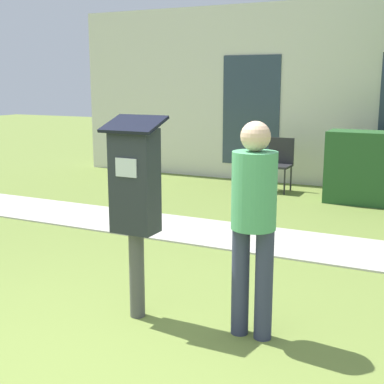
{
  "coord_description": "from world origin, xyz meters",
  "views": [
    {
      "loc": [
        1.98,
        -2.7,
        1.85
      ],
      "look_at": [
        0.31,
        0.74,
        1.05
      ],
      "focal_mm": 50.0,
      "sensor_mm": 36.0,
      "label": 1
    }
  ],
  "objects_px": {
    "person_standing": "(254,214)",
    "outdoor_chair_middle": "(365,165)",
    "parking_meter": "(135,192)",
    "outdoor_chair_left": "(279,160)"
  },
  "relations": [
    {
      "from": "person_standing",
      "to": "outdoor_chair_middle",
      "type": "height_order",
      "value": "person_standing"
    },
    {
      "from": "parking_meter",
      "to": "outdoor_chair_left",
      "type": "distance_m",
      "value": 5.35
    },
    {
      "from": "parking_meter",
      "to": "outdoor_chair_middle",
      "type": "relative_size",
      "value": 1.77
    },
    {
      "from": "outdoor_chair_left",
      "to": "outdoor_chair_middle",
      "type": "relative_size",
      "value": 1.0
    },
    {
      "from": "parking_meter",
      "to": "outdoor_chair_left",
      "type": "bearing_deg",
      "value": 95.02
    },
    {
      "from": "person_standing",
      "to": "outdoor_chair_left",
      "type": "height_order",
      "value": "person_standing"
    },
    {
      "from": "outdoor_chair_middle",
      "to": "person_standing",
      "type": "bearing_deg",
      "value": -69.5
    },
    {
      "from": "parking_meter",
      "to": "person_standing",
      "type": "height_order",
      "value": "parking_meter"
    },
    {
      "from": "person_standing",
      "to": "outdoor_chair_middle",
      "type": "relative_size",
      "value": 1.76
    },
    {
      "from": "outdoor_chair_left",
      "to": "parking_meter",
      "type": "bearing_deg",
      "value": -103.7
    }
  ]
}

